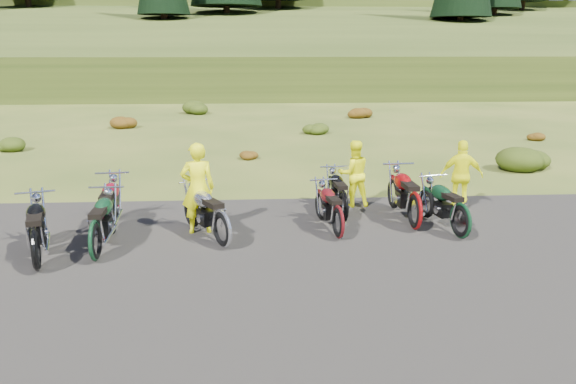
{
  "coord_description": "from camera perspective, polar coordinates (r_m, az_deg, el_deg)",
  "views": [
    {
      "loc": [
        -0.12,
        -9.61,
        3.84
      ],
      "look_at": [
        0.54,
        1.21,
        0.95
      ],
      "focal_mm": 35.0,
      "sensor_mm": 36.0,
      "label": 1
    }
  ],
  "objects": [
    {
      "name": "ground",
      "position": [
        10.35,
        -2.58,
        -6.87
      ],
      "size": [
        300.0,
        300.0,
        0.0
      ],
      "primitive_type": "plane",
      "color": "#364918",
      "rests_on": "ground"
    },
    {
      "name": "gravel_pad",
      "position": [
        8.52,
        -2.35,
        -11.86
      ],
      "size": [
        20.0,
        12.0,
        0.04
      ],
      "primitive_type": "cube",
      "color": "black",
      "rests_on": "ground"
    },
    {
      "name": "hill_slope",
      "position": [
        59.73,
        -3.39,
        11.21
      ],
      "size": [
        300.0,
        45.97,
        9.37
      ],
      "primitive_type": null,
      "rotation": [
        0.14,
        0.0,
        0.0
      ],
      "color": "#2D3E14",
      "rests_on": "ground"
    },
    {
      "name": "hill_plateau",
      "position": [
        119.67,
        -3.47,
        13.05
      ],
      "size": [
        300.0,
        90.0,
        9.17
      ],
      "primitive_type": "cube",
      "color": "#2D3E14",
      "rests_on": "ground"
    },
    {
      "name": "shrub_1",
      "position": [
        23.03,
        -26.45,
        4.53
      ],
      "size": [
        1.03,
        1.03,
        0.61
      ],
      "primitive_type": "ellipsoid",
      "color": "#20370D",
      "rests_on": "ground"
    },
    {
      "name": "shrub_2",
      "position": [
        27.12,
        -16.5,
        6.99
      ],
      "size": [
        1.3,
        1.3,
        0.77
      ],
      "primitive_type": "ellipsoid",
      "color": "#5E290B",
      "rests_on": "ground"
    },
    {
      "name": "shrub_3",
      "position": [
        31.85,
        -9.27,
        8.64
      ],
      "size": [
        1.56,
        1.56,
        0.92
      ],
      "primitive_type": "ellipsoid",
      "color": "#20370D",
      "rests_on": "ground"
    },
    {
      "name": "shrub_4",
      "position": [
        19.15,
        -4.24,
        4.01
      ],
      "size": [
        0.77,
        0.77,
        0.45
      ],
      "primitive_type": "ellipsoid",
      "color": "#5E290B",
      "rests_on": "ground"
    },
    {
      "name": "shrub_5",
      "position": [
        24.5,
        2.74,
        6.61
      ],
      "size": [
        1.03,
        1.03,
        0.61
      ],
      "primitive_type": "ellipsoid",
      "color": "#20370D",
      "rests_on": "ground"
    },
    {
      "name": "shrub_6",
      "position": [
        30.12,
        7.21,
        8.21
      ],
      "size": [
        1.3,
        1.3,
        0.77
      ],
      "primitive_type": "ellipsoid",
      "color": "#5E290B",
      "rests_on": "ground"
    },
    {
      "name": "shrub_7",
      "position": [
        19.01,
        22.95,
        3.5
      ],
      "size": [
        1.56,
        1.56,
        0.92
      ],
      "primitive_type": "ellipsoid",
      "color": "#20370D",
      "rests_on": "ground"
    },
    {
      "name": "shrub_8",
      "position": [
        25.01,
        23.62,
        5.37
      ],
      "size": [
        0.77,
        0.77,
        0.45
      ],
      "primitive_type": "ellipsoid",
      "color": "#5E290B",
      "rests_on": "ground"
    },
    {
      "name": "motorcycle_0",
      "position": [
        10.73,
        -24.02,
        -7.41
      ],
      "size": [
        1.33,
        2.29,
        1.14
      ],
      "primitive_type": null,
      "rotation": [
        0.0,
        0.0,
        1.87
      ],
      "color": "black",
      "rests_on": "ground"
    },
    {
      "name": "motorcycle_1",
      "position": [
        11.76,
        -17.89,
        -4.88
      ],
      "size": [
        0.92,
        2.25,
        1.15
      ],
      "primitive_type": null,
      "rotation": [
        0.0,
        0.0,
        1.66
      ],
      "color": "maroon",
      "rests_on": "ground"
    },
    {
      "name": "motorcycle_2",
      "position": [
        10.81,
        -18.83,
        -6.72
      ],
      "size": [
        0.77,
        2.14,
        1.11
      ],
      "primitive_type": null,
      "rotation": [
        0.0,
        0.0,
        1.6
      ],
      "color": "#0E331A",
      "rests_on": "ground"
    },
    {
      "name": "motorcycle_3",
      "position": [
        10.93,
        -6.65,
        -5.74
      ],
      "size": [
        1.66,
        2.2,
        1.12
      ],
      "primitive_type": null,
      "rotation": [
        0.0,
        0.0,
        2.08
      ],
      "color": "#AAABAF",
      "rests_on": "ground"
    },
    {
      "name": "motorcycle_4",
      "position": [
        11.4,
        5.09,
        -4.82
      ],
      "size": [
        0.95,
        1.99,
        1.0
      ],
      "primitive_type": null,
      "rotation": [
        0.0,
        0.0,
        1.74
      ],
      "color": "#560E11",
      "rests_on": "ground"
    },
    {
      "name": "motorcycle_5",
      "position": [
        12.42,
        5.62,
        -3.16
      ],
      "size": [
        0.8,
        2.03,
        1.04
      ],
      "primitive_type": null,
      "rotation": [
        0.0,
        0.0,
        1.64
      ],
      "color": "black",
      "rests_on": "ground"
    },
    {
      "name": "motorcycle_6",
      "position": [
        12.18,
        12.66,
        -3.82
      ],
      "size": [
        0.88,
        2.31,
        1.19
      ],
      "primitive_type": null,
      "rotation": [
        0.0,
        0.0,
        1.62
      ],
      "color": "maroon",
      "rests_on": "ground"
    },
    {
      "name": "motorcycle_7",
      "position": [
        11.88,
        16.99,
        -4.6
      ],
      "size": [
        1.11,
        2.15,
        1.07
      ],
      "primitive_type": null,
      "rotation": [
        0.0,
        0.0,
        1.79
      ],
      "color": "black",
      "rests_on": "ground"
    },
    {
      "name": "person_middle",
      "position": [
        11.58,
        -9.14,
        0.24
      ],
      "size": [
        0.74,
        0.54,
        1.89
      ],
      "primitive_type": "imported",
      "rotation": [
        0.0,
        0.0,
        3.27
      ],
      "color": "#ECEE0C",
      "rests_on": "ground"
    },
    {
      "name": "person_right_a",
      "position": [
        13.46,
        6.68,
        1.75
      ],
      "size": [
        0.84,
        0.7,
        1.59
      ],
      "primitive_type": "imported",
      "rotation": [
        0.0,
        0.0,
        3.27
      ],
      "color": "#ECEE0C",
      "rests_on": "ground"
    },
    {
      "name": "person_right_b",
      "position": [
        13.65,
        17.2,
        1.49
      ],
      "size": [
        1.03,
        0.58,
        1.65
      ],
      "primitive_type": "imported",
      "rotation": [
        0.0,
        0.0,
        2.95
      ],
      "color": "#ECEE0C",
      "rests_on": "ground"
    }
  ]
}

